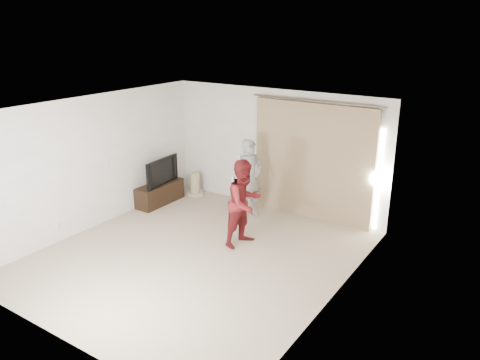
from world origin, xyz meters
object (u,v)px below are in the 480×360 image
Objects in this scene: tv at (159,171)px; person_woman at (245,203)px; person_man at (250,179)px; tv_console at (160,193)px.

tv is 0.64× the size of person_woman.
person_man is at bearing 117.89° from person_woman.
person_woman is (0.60, -1.13, -0.03)m from person_man.
tv is (0.00, 0.00, 0.53)m from tv_console.
person_man reaches higher than person_woman.
person_woman is at bearing -13.89° from tv_console.
tv_console is 2.24m from person_man.
tv is at bearing -167.52° from person_man.
person_man is 1.03× the size of person_woman.
person_man is (2.10, 0.47, 0.60)m from tv_console.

